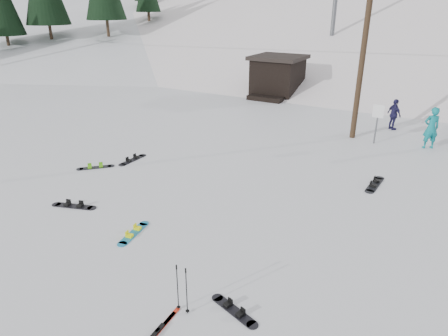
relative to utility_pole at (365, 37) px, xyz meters
The scene contains 18 objects.
ground 14.90m from the utility_pole, 98.13° to the right, with size 200.00×200.00×0.00m, color white.
ski_slope 44.31m from the utility_pole, 92.79° to the left, with size 60.00×75.00×45.00m, color white.
ridge_left 53.35m from the utility_pole, 138.18° to the left, with size 34.00×85.00×38.00m, color white.
treeline_left 44.65m from the utility_pole, 144.16° to the left, with size 20.00×64.00×10.00m, color black, non-canonical shape.
treeline_crest 72.18m from the utility_pole, 91.59° to the left, with size 50.00×6.00×10.00m, color black, non-canonical shape.
utility_pole is the anchor object (origin of this frame).
trail_sign 3.60m from the utility_pole, 21.04° to the right, with size 0.50×0.09×1.85m.
lift_hut 10.40m from the utility_pole, 135.24° to the left, with size 3.40×4.10×2.75m.
hero_snowboard 13.35m from the utility_pole, 105.01° to the right, with size 0.47×1.42×0.10m.
hero_skis 15.39m from the utility_pole, 91.15° to the right, with size 0.18×1.55×0.08m.
ski_poles 14.49m from the utility_pole, 90.87° to the right, with size 0.31×0.08×1.14m.
board_scatter_a 14.06m from the utility_pole, 117.07° to the right, with size 1.48×0.69×0.11m.
board_scatter_b 11.56m from the utility_pole, 132.93° to the right, with size 0.29×1.54×0.11m.
board_scatter_c 12.95m from the utility_pole, 130.99° to the right, with size 1.10×1.14×0.10m.
board_scatter_d 14.17m from the utility_pole, 86.82° to the right, with size 1.29×0.59×0.09m.
board_scatter_f 7.27m from the utility_pole, 68.30° to the right, with size 0.41×1.71×0.12m.
skier_teal 5.00m from the utility_pole, ahead, with size 0.69×0.45×1.90m, color #0C747B.
skier_navy 4.77m from the utility_pole, 58.20° to the left, with size 0.93×0.39×1.60m, color #1E1B44.
Camera 1 is at (5.93, -5.27, 6.12)m, focal length 32.00 mm.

